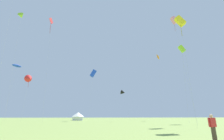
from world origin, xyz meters
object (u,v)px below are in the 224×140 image
Objects in this scene: kite_blue_parafoil at (17,66)px; festival_tent_right at (78,116)px; kite_blue_box at (93,73)px; kite_yellow_box at (180,21)px; kite_lime_delta at (21,16)px; kite_red_diamond at (51,23)px; kite_orange_diamond at (158,58)px; person_spectator at (213,128)px; kite_black_delta at (123,92)px; kite_lime_box at (182,49)px; kite_red_delta at (29,79)px; kite_pink_box at (174,20)px.

festival_tent_right is at bearing 38.23° from kite_blue_parafoil.
kite_yellow_box is at bearing -69.90° from kite_blue_box.
kite_red_diamond is at bearing -31.85° from kite_lime_delta.
kite_orange_diamond reaches higher than kite_blue_parafoil.
kite_lime_delta reaches higher than kite_red_diamond.
kite_yellow_box is 51.28m from festival_tent_right.
kite_yellow_box is 0.64× the size of kite_orange_diamond.
kite_yellow_box is at bearing 60.28° from person_spectator.
kite_blue_box is 1.11× the size of kite_blue_parafoil.
kite_black_delta is 0.46× the size of kite_lime_box.
kite_yellow_box is at bearing -35.62° from kite_lime_delta.
kite_red_delta is at bearing 128.46° from kite_red_diamond.
kite_red_delta is at bearing -165.93° from kite_orange_diamond.
kite_blue_parafoil is at bearing -166.81° from kite_orange_diamond.
kite_blue_parafoil is 0.81× the size of kite_lime_box.
kite_lime_box is 39.63m from person_spectator.
kite_yellow_box is 41.55m from kite_blue_box.
person_spectator is 58.31m from festival_tent_right.
kite_orange_diamond is 26.35m from kite_lime_box.
festival_tent_right is (-15.18, 15.94, -7.41)m from kite_black_delta.
kite_black_delta is at bearing -1.40° from kite_blue_parafoil.
kite_lime_delta is 20.75× the size of person_spectator.
kite_lime_box reaches higher than kite_blue_parafoil.
kite_yellow_box is at bearing -122.52° from kite_lime_box.
festival_tent_right is (-34.68, 2.48, -25.74)m from kite_orange_diamond.
kite_blue_box is (13.20, 18.17, -10.29)m from kite_red_diamond.
kite_red_diamond reaches higher than kite_blue_box.
kite_lime_box reaches higher than kite_red_delta.
kite_yellow_box is 45.86m from kite_orange_diamond.
festival_tent_right is (-19.62, 44.65, -15.84)m from kite_yellow_box.
kite_lime_delta is at bearing 167.37° from kite_lime_box.
kite_lime_delta is at bearing 144.38° from kite_yellow_box.
kite_orange_diamond reaches higher than kite_red_delta.
kite_blue_parafoil is (-24.51, -9.46, -0.92)m from kite_blue_box.
kite_pink_box is 1.33× the size of kite_blue_box.
kite_blue_parafoil is (-4.25, -0.19, 3.98)m from kite_red_delta.
kite_lime_delta is at bearing -141.08° from festival_tent_right.
kite_lime_box reaches higher than kite_yellow_box.
kite_blue_box is 26.29m from kite_blue_parafoil.
kite_lime_delta reaches higher than kite_red_delta.
kite_pink_box is at bearing -62.60° from kite_black_delta.
kite_lime_delta reaches higher than kite_orange_diamond.
kite_red_diamond is 6.23× the size of festival_tent_right.
kite_blue_box is 11.33× the size of person_spectator.
kite_red_delta is at bearing 153.71° from kite_pink_box.
kite_red_diamond is 30.97m from kite_black_delta.
kite_lime_delta reaches higher than kite_blue_box.
person_spectator is (-7.00, -12.27, -16.73)m from kite_yellow_box.
kite_lime_delta is 53.77m from kite_lime_box.
kite_lime_delta is at bearing 157.79° from kite_pink_box.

